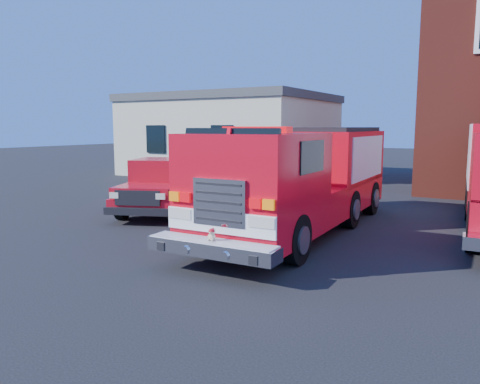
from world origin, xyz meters
The scene contains 4 objects.
ground centered at (0.00, 0.00, 0.00)m, with size 100.00×100.00×0.00m, color black.
side_building centered at (-9.00, 13.00, 2.20)m, with size 10.20×8.20×4.35m.
fire_engine centered at (0.23, 1.52, 1.36)m, with size 2.64×8.61×2.63m.
pickup_truck centered at (-4.63, 2.01, 0.78)m, with size 3.54×5.33×1.65m.
Camera 1 is at (4.84, -9.36, 2.63)m, focal length 35.00 mm.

